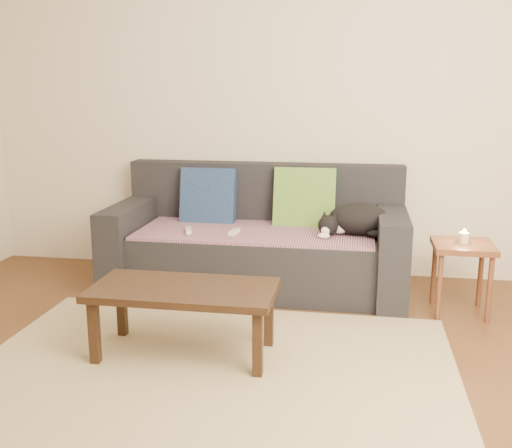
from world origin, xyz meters
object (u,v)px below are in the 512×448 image
sofa (258,245)px  side_table (462,256)px  wii_remote_a (189,230)px  cat (356,220)px  wii_remote_b (234,232)px  coffee_table (184,296)px

sofa → side_table: (1.38, -0.33, 0.08)m
sofa → wii_remote_a: sofa is taller
cat → wii_remote_b: (-0.83, -0.13, -0.09)m
cat → coffee_table: size_ratio=0.52×
wii_remote_a → side_table: bearing=-110.0°
wii_remote_b → side_table: wii_remote_b is taller
sofa → cat: bearing=-8.0°
sofa → side_table: size_ratio=4.50×
side_table → coffee_table: side_table is taller
sofa → wii_remote_b: 0.30m
wii_remote_a → cat: bearing=-100.1°
side_table → coffee_table: (-1.57, -0.92, -0.04)m
wii_remote_a → sofa: bearing=-79.0°
cat → coffee_table: cat is taller
cat → wii_remote_b: cat is taller
wii_remote_a → side_table: (1.83, -0.09, -0.07)m
wii_remote_b → cat: bearing=-72.6°
wii_remote_a → wii_remote_b: 0.32m
cat → wii_remote_a: cat is taller
wii_remote_b → coffee_table: bearing=-175.1°
side_table → sofa: bearing=166.5°
wii_remote_a → wii_remote_b: (0.32, 0.01, 0.00)m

